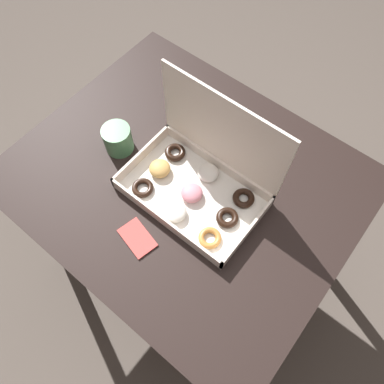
# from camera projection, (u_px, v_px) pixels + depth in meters

# --- Properties ---
(ground_plane) EXTENTS (8.00, 8.00, 0.00)m
(ground_plane) POSITION_uv_depth(u_px,v_px,m) (188.00, 254.00, 1.86)
(ground_plane) COLOR #564C44
(dining_table) EXTENTS (1.05, 0.87, 0.77)m
(dining_table) POSITION_uv_depth(u_px,v_px,m) (186.00, 194.00, 1.28)
(dining_table) COLOR black
(dining_table) RESTS_ON ground_plane
(donut_box) EXTENTS (0.42, 0.27, 0.32)m
(donut_box) POSITION_uv_depth(u_px,v_px,m) (200.00, 175.00, 1.10)
(donut_box) COLOR silver
(donut_box) RESTS_ON dining_table
(coffee_mug) EXTENTS (0.09, 0.09, 0.09)m
(coffee_mug) POSITION_uv_depth(u_px,v_px,m) (118.00, 139.00, 1.19)
(coffee_mug) COLOR #4C8456
(coffee_mug) RESTS_ON dining_table
(paper_napkin) EXTENTS (0.12, 0.09, 0.01)m
(paper_napkin) POSITION_uv_depth(u_px,v_px,m) (137.00, 238.00, 1.08)
(paper_napkin) COLOR #CC4C47
(paper_napkin) RESTS_ON dining_table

